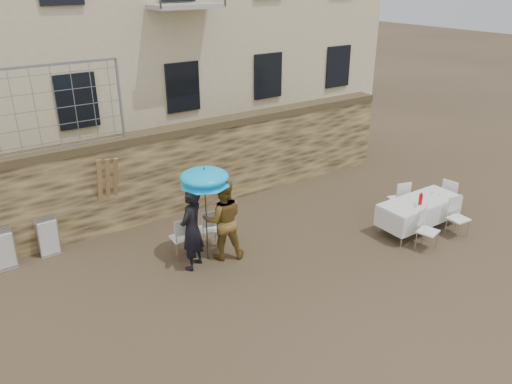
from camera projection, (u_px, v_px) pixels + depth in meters
ground at (304, 304)px, 9.41m from camera, size 80.00×80.00×0.00m
stone_wall at (182, 170)px, 12.75m from camera, size 13.00×0.50×2.20m
chain_link_fence at (46, 110)px, 10.39m from camera, size 3.20×0.06×1.80m
man_suit at (192, 229)px, 10.22m from camera, size 0.78×0.72×1.80m
woman_dress at (223, 220)px, 10.61m from camera, size 1.08×0.97×1.81m
umbrella at (205, 180)px, 10.11m from camera, size 1.05×1.05×1.98m
couple_chair_left at (181, 236)px, 10.81m from camera, size 0.51×0.51×0.96m
couple_chair_right at (209, 228)px, 11.17m from camera, size 0.59×0.59×0.96m
banquet_table at (420, 202)px, 11.83m from camera, size 2.10×0.85×0.78m
soda_bottle at (421, 199)px, 11.55m from camera, size 0.09×0.09×0.26m
table_chair_front_left at (428, 230)px, 11.06m from camera, size 0.59×0.59×0.96m
table_chair_front_right at (459, 218)px, 11.63m from camera, size 0.51×0.51×0.96m
table_chair_back at (398, 198)px, 12.64m from camera, size 0.59×0.59×0.96m
table_chair_side at (452, 196)px, 12.73m from camera, size 0.55×0.55×0.96m
chair_stack_left at (2, 245)px, 10.50m from camera, size 0.46×0.47×0.92m
chair_stack_right at (46, 234)px, 10.96m from camera, size 0.46×0.40×0.92m
wood_planks at (113, 194)px, 11.62m from camera, size 0.70×0.20×2.00m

